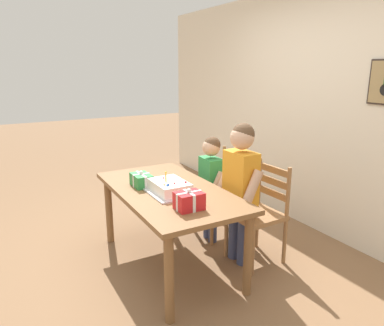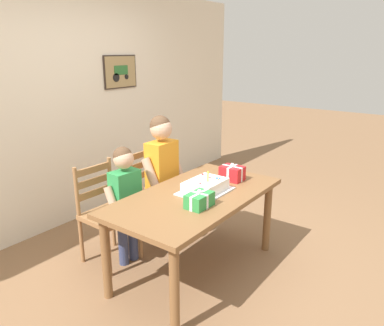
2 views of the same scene
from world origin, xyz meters
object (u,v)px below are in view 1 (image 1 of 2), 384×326
(dining_table, at_px, (169,199))
(birthday_cake, at_px, (169,187))
(child_older, at_px, (240,180))
(chair_left, at_px, (222,192))
(gift_box_red_large, at_px, (189,201))
(chair_right, at_px, (260,212))
(child_younger, at_px, (211,179))
(gift_box_beside_cake, at_px, (141,180))

(dining_table, relative_size, birthday_cake, 3.58)
(dining_table, bearing_deg, child_older, 66.56)
(birthday_cake, distance_m, chair_left, 0.96)
(gift_box_red_large, distance_m, chair_right, 0.92)
(chair_right, bearing_deg, gift_box_red_large, -78.11)
(dining_table, distance_m, chair_left, 0.85)
(chair_right, bearing_deg, dining_table, -112.14)
(gift_box_red_large, xyz_separation_m, child_younger, (-0.73, 0.65, -0.13))
(gift_box_red_large, bearing_deg, child_older, 110.06)
(child_older, bearing_deg, dining_table, -113.44)
(birthday_cake, xyz_separation_m, child_older, (0.16, 0.62, 0.01))
(gift_box_beside_cake, bearing_deg, gift_box_red_large, 9.33)
(dining_table, distance_m, child_younger, 0.63)
(gift_box_red_large, distance_m, child_older, 0.69)
(child_older, bearing_deg, child_younger, 179.95)
(chair_right, height_order, child_younger, child_younger)
(gift_box_red_large, bearing_deg, dining_table, 172.73)
(gift_box_beside_cake, relative_size, child_older, 0.17)
(chair_left, bearing_deg, child_older, -18.24)
(dining_table, height_order, birthday_cake, birthday_cake)
(birthday_cake, bearing_deg, chair_left, 116.92)
(gift_box_beside_cake, relative_size, chair_right, 0.24)
(chair_right, bearing_deg, child_older, -107.92)
(birthday_cake, xyz_separation_m, gift_box_beside_cake, (-0.29, -0.14, 0.01))
(chair_left, height_order, chair_right, same)
(birthday_cake, height_order, chair_right, same)
(dining_table, distance_m, gift_box_red_large, 0.52)
(gift_box_red_large, xyz_separation_m, gift_box_beside_cake, (-0.68, -0.11, -0.01))
(birthday_cake, height_order, chair_left, same)
(gift_box_beside_cake, distance_m, child_younger, 0.77)
(birthday_cake, xyz_separation_m, chair_right, (0.22, 0.81, -0.31))
(chair_right, distance_m, child_older, 0.38)
(birthday_cake, bearing_deg, child_younger, 118.46)
(gift_box_beside_cake, xyz_separation_m, child_younger, (-0.05, 0.76, -0.12))
(chair_right, bearing_deg, birthday_cake, -105.22)
(birthday_cake, relative_size, gift_box_beside_cake, 1.98)
(chair_left, distance_m, child_older, 0.68)
(dining_table, bearing_deg, birthday_cake, -20.03)
(dining_table, xyz_separation_m, gift_box_beside_cake, (-0.19, -0.17, 0.15))
(dining_table, distance_m, gift_box_beside_cake, 0.30)
(dining_table, relative_size, child_older, 1.21)
(gift_box_beside_cake, xyz_separation_m, child_older, (0.44, 0.76, 0.01))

